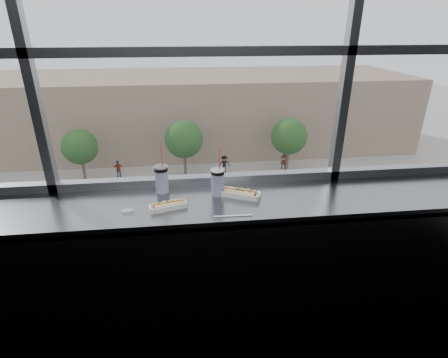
{
  "coord_description": "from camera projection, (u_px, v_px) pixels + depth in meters",
  "views": [
    {
      "loc": [
        -0.09,
        -0.79,
        2.16
      ],
      "look_at": [
        0.15,
        1.23,
        1.25
      ],
      "focal_mm": 28.0,
      "sensor_mm": 36.0,
      "label": 1
    }
  ],
  "objects": [
    {
      "name": "wall_back_lower",
      "position": [
        202.0,
        247.0,
        2.74
      ],
      "size": [
        6.0,
        0.0,
        6.0
      ],
      "primitive_type": "plane",
      "rotation": [
        1.57,
        0.0,
        0.0
      ],
      "color": "black",
      "rests_on": "ground"
    },
    {
      "name": "counter",
      "position": [
        202.0,
        205.0,
        2.28
      ],
      "size": [
        6.0,
        0.55,
        0.06
      ],
      "primitive_type": "cube",
      "color": "gray",
      "rests_on": "ground"
    },
    {
      "name": "counter_fascia",
      "position": [
        206.0,
        294.0,
        2.26
      ],
      "size": [
        6.0,
        0.04,
        1.04
      ],
      "primitive_type": "cube",
      "color": "gray",
      "rests_on": "ground"
    },
    {
      "name": "hotdog_tray_left",
      "position": [
        168.0,
        205.0,
        2.17
      ],
      "size": [
        0.24,
        0.13,
        0.06
      ],
      "rotation": [
        0.0,
        0.0,
        0.28
      ],
      "color": "white",
      "rests_on": "counter"
    },
    {
      "name": "hotdog_tray_right",
      "position": [
        240.0,
        193.0,
        2.32
      ],
      "size": [
        0.28,
        0.19,
        0.07
      ],
      "rotation": [
        0.0,
        0.0,
        -0.45
      ],
      "color": "white",
      "rests_on": "counter"
    },
    {
      "name": "soda_cup_left",
      "position": [
        162.0,
        178.0,
        2.36
      ],
      "size": [
        0.1,
        0.1,
        0.36
      ],
      "color": "white",
      "rests_on": "counter"
    },
    {
      "name": "soda_cup_right",
      "position": [
        218.0,
        181.0,
        2.32
      ],
      "size": [
        0.1,
        0.1,
        0.35
      ],
      "color": "white",
      "rests_on": "counter"
    },
    {
      "name": "loose_straw",
      "position": [
        233.0,
        216.0,
        2.09
      ],
      "size": [
        0.23,
        0.01,
        0.01
      ],
      "primitive_type": "cylinder",
      "rotation": [
        0.0,
        1.57,
        -0.02
      ],
      "color": "white",
      "rests_on": "counter"
    },
    {
      "name": "wrapper",
      "position": [
        128.0,
        210.0,
        2.14
      ],
      "size": [
        0.09,
        0.06,
        0.02
      ],
      "primitive_type": "ellipsoid",
      "color": "silver",
      "rests_on": "counter"
    },
    {
      "name": "plaza_ground",
      "position": [
        185.0,
        131.0,
        46.91
      ],
      "size": [
        120.0,
        120.0,
        0.0
      ],
      "primitive_type": "plane",
      "color": "#A39B92",
      "rests_on": "ground"
    },
    {
      "name": "street_asphalt",
      "position": [
        190.0,
        220.0,
        25.58
      ],
      "size": [
        80.0,
        10.0,
        0.06
      ],
      "primitive_type": "cube",
      "color": "black",
      "rests_on": "plaza_ground"
    },
    {
      "name": "far_sidewalk",
      "position": [
        187.0,
        176.0,
        32.84
      ],
      "size": [
        80.0,
        6.0,
        0.04
      ],
      "primitive_type": "cube",
      "color": "#A39B92",
      "rests_on": "plaza_ground"
    },
    {
      "name": "far_building",
      "position": [
        184.0,
        110.0,
        40.29
      ],
      "size": [
        50.0,
        14.0,
        8.0
      ],
      "primitive_type": "cube",
      "color": "#87715B",
      "rests_on": "plaza_ground"
    },
    {
      "name": "car_far_a",
      "position": [
        66.0,
        191.0,
        27.77
      ],
      "size": [
        2.56,
        5.77,
        1.9
      ],
      "primitive_type": "imported",
      "rotation": [
        0.0,
        0.0,
        1.54
      ],
      "color": "black",
      "rests_on": "street_asphalt"
    },
    {
      "name": "car_far_b",
      "position": [
        211.0,
        182.0,
        28.95
      ],
      "size": [
        3.17,
        6.82,
        2.22
      ],
      "primitive_type": "imported",
      "rotation": [
        0.0,
        0.0,
        1.51
      ],
      "color": "maroon",
      "rests_on": "street_asphalt"
    },
    {
      "name": "car_far_c",
      "position": [
        336.0,
        177.0,
        30.13
      ],
      "size": [
        2.83,
        6.25,
        2.05
      ],
      "primitive_type": "imported",
      "rotation": [
        0.0,
        0.0,
        1.61
      ],
      "color": "white",
      "rests_on": "street_asphalt"
    },
    {
      "name": "car_near_e",
      "position": [
        382.0,
        224.0,
        22.81
      ],
      "size": [
        3.55,
        6.99,
        2.24
      ],
      "primitive_type": "imported",
      "rotation": [
        0.0,
        0.0,
        1.46
      ],
      "color": "#7960BB",
      "rests_on": "street_asphalt"
    },
    {
      "name": "car_near_b",
      "position": [
        75.0,
        244.0,
        20.75
      ],
      "size": [
        3.06,
        6.79,
        2.23
      ],
      "primitive_type": "imported",
      "rotation": [
        0.0,
        0.0,
        1.61
      ],
      "color": "black",
      "rests_on": "street_asphalt"
    },
    {
      "name": "car_near_d",
      "position": [
        279.0,
        233.0,
        22.13
      ],
      "size": [
        2.64,
        5.92,
        1.94
      ],
      "primitive_type": "imported",
      "rotation": [
        0.0,
        0.0,
        1.61
      ],
      "color": "white",
      "rests_on": "street_asphalt"
    },
    {
      "name": "car_near_c",
      "position": [
        200.0,
        238.0,
        21.6
      ],
      "size": [
        3.14,
        6.03,
        1.92
      ],
      "primitive_type": "imported",
      "rotation": [
        0.0,
        0.0,
        1.7
      ],
      "color": "#8D0706",
      "rests_on": "street_asphalt"
    },
    {
      "name": "pedestrian_a",
      "position": [
        118.0,
        167.0,
        32.19
      ],
      "size": [
        0.88,
        0.66,
        1.97
      ],
      "primitive_type": "imported",
      "color": "#66605B",
      "rests_on": "far_sidewalk"
    },
    {
      "name": "pedestrian_c",
      "position": [
        224.0,
        162.0,
        33.31
      ],
      "size": [
        0.9,
        0.67,
        2.02
      ],
      "primitive_type": "imported",
      "color": "#66605B",
      "rests_on": "far_sidewalk"
    },
    {
      "name": "pedestrian_d",
      "position": [
        284.0,
        158.0,
        34.08
      ],
      "size": [
        0.96,
        0.72,
        2.16
      ],
      "primitive_type": "imported",
      "rotation": [
        0.0,
        0.0,
        3.14
      ],
      "color": "#66605B",
      "rests_on": "far_sidewalk"
    },
    {
      "name": "tree_left",
      "position": [
        80.0,
        147.0,
        30.52
      ],
      "size": [
        3.11,
        3.11,
        4.86
      ],
      "color": "#47382B",
      "rests_on": "far_sidewalk"
    },
    {
      "name": "tree_center",
      "position": [
        184.0,
        139.0,
        31.34
      ],
      "size": [
        3.45,
        3.45,
        5.38
      ],
      "color": "#47382B",
      "rests_on": "far_sidewalk"
    },
    {
      "name": "tree_right",
      "position": [
        289.0,
        137.0,
        32.41
      ],
      "size": [
        3.37,
        3.37,
        5.27
      ],
      "color": "#47382B",
      "rests_on": "far_sidewalk"
    }
  ]
}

